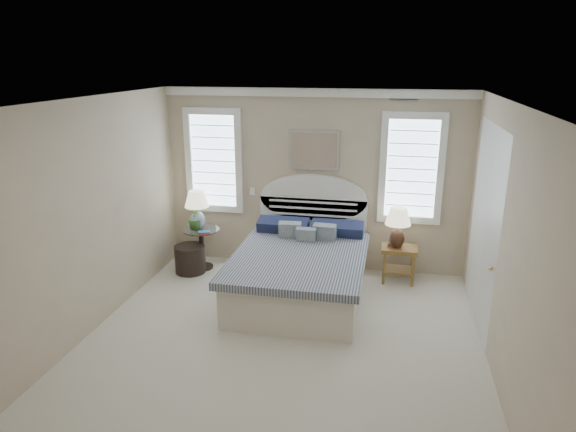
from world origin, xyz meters
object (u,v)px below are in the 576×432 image
at_px(side_table_left, 202,244).
at_px(floor_pot, 190,259).
at_px(nightstand_right, 399,256).
at_px(lamp_left, 197,205).
at_px(lamp_right, 398,223).
at_px(bed, 301,268).

bearing_deg(side_table_left, floor_pot, -123.66).
distance_m(nightstand_right, lamp_left, 3.07).
distance_m(side_table_left, lamp_left, 0.61).
height_order(nightstand_right, lamp_left, lamp_left).
xyz_separation_m(nightstand_right, floor_pot, (-3.07, -0.29, -0.18)).
relative_size(nightstand_right, lamp_left, 0.90).
distance_m(nightstand_right, lamp_right, 0.51).
height_order(lamp_left, lamp_right, lamp_left).
xyz_separation_m(side_table_left, lamp_right, (2.90, 0.08, 0.50)).
bearing_deg(lamp_right, bed, -151.87).
bearing_deg(side_table_left, lamp_right, 1.54).
bearing_deg(side_table_left, lamp_left, 147.93).
xyz_separation_m(nightstand_right, lamp_left, (-3.01, -0.06, 0.60)).
bearing_deg(lamp_right, nightstand_right, 25.35).
relative_size(side_table_left, lamp_left, 1.07).
distance_m(bed, side_table_left, 1.75).
xyz_separation_m(lamp_left, lamp_right, (2.96, 0.04, -0.10)).
bearing_deg(nightstand_right, bed, -151.97).
xyz_separation_m(bed, lamp_right, (1.25, 0.67, 0.50)).
bearing_deg(floor_pot, lamp_right, 4.97).
relative_size(bed, floor_pot, 4.98).
relative_size(nightstand_right, lamp_right, 0.90).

